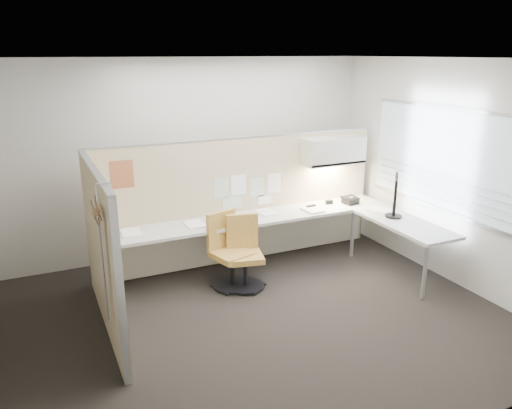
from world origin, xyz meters
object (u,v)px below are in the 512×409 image
chair_left (228,253)px  chair_right (244,255)px  monitor (395,194)px  desk (281,226)px  phone (350,200)px

chair_left → chair_right: bearing=-46.1°
chair_left → monitor: (2.23, -0.42, 0.61)m
desk → phone: (1.20, 0.11, 0.18)m
monitor → phone: size_ratio=2.41×
chair_left → chair_right: (0.17, -0.10, -0.02)m
monitor → chair_right: bearing=121.7°
chair_left → phone: (2.07, 0.35, 0.34)m
desk → chair_right: 0.79m
monitor → chair_left: bearing=119.8°
chair_right → phone: chair_right is taller
chair_right → desk: bearing=39.2°
desk → chair_right: chair_right is taller
desk → chair_left: size_ratio=4.25×
chair_left → monitor: monitor is taller
chair_left → chair_right: 0.20m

